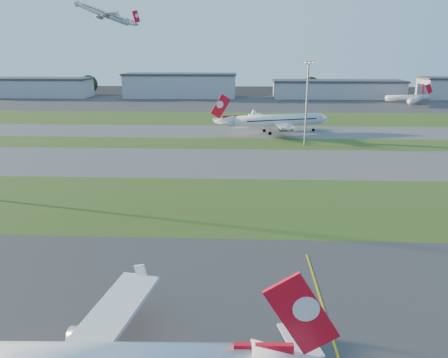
# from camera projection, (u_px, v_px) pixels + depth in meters

# --- Properties ---
(grass_strip_a) EXTENTS (300.00, 34.00, 0.01)m
(grass_strip_a) POSITION_uv_depth(u_px,v_px,m) (265.00, 204.00, 85.10)
(grass_strip_a) COLOR #38501A
(grass_strip_a) RESTS_ON ground
(taxiway_a) EXTENTS (300.00, 32.00, 0.01)m
(taxiway_a) POSITION_uv_depth(u_px,v_px,m) (259.00, 163.00, 116.73)
(taxiway_a) COLOR #515154
(taxiway_a) RESTS_ON ground
(grass_strip_b) EXTENTS (300.00, 18.00, 0.01)m
(grass_strip_b) POSITION_uv_depth(u_px,v_px,m) (257.00, 144.00, 140.70)
(grass_strip_b) COLOR #38501A
(grass_strip_b) RESTS_ON ground
(taxiway_b) EXTENTS (300.00, 26.00, 0.01)m
(taxiway_b) POSITION_uv_depth(u_px,v_px,m) (255.00, 132.00, 161.79)
(taxiway_b) COLOR #515154
(taxiway_b) RESTS_ON ground
(grass_strip_c) EXTENTS (300.00, 40.00, 0.01)m
(grass_strip_c) POSITION_uv_depth(u_px,v_px,m) (253.00, 118.00, 193.43)
(grass_strip_c) COLOR #38501A
(grass_strip_c) RESTS_ON ground
(apron_far) EXTENTS (400.00, 80.00, 0.01)m
(apron_far) POSITION_uv_depth(u_px,v_px,m) (251.00, 103.00, 250.95)
(apron_far) COLOR #333335
(apron_far) RESTS_ON ground
(airliner_taxiing) EXTENTS (40.29, 33.98, 13.01)m
(airliner_taxiing) POSITION_uv_depth(u_px,v_px,m) (276.00, 121.00, 157.41)
(airliner_taxiing) COLOR silver
(airliner_taxiing) RESTS_ON ground
(airliner_departing) EXTENTS (29.46, 25.57, 10.77)m
(airliner_departing) POSITION_uv_depth(u_px,v_px,m) (104.00, 14.00, 234.05)
(airliner_departing) COLOR silver
(mini_jet_near) EXTENTS (17.28, 24.78, 9.48)m
(mini_jet_near) POSITION_uv_depth(u_px,v_px,m) (416.00, 99.00, 239.76)
(mini_jet_near) COLOR silver
(mini_jet_near) RESTS_ON ground
(mini_jet_far) EXTENTS (28.22, 9.09, 9.48)m
(mini_jet_far) POSITION_uv_depth(u_px,v_px,m) (408.00, 98.00, 248.94)
(mini_jet_far) COLOR silver
(mini_jet_far) RESTS_ON ground
(light_mast_centre) EXTENTS (3.20, 0.70, 25.80)m
(light_mast_centre) POSITION_uv_depth(u_px,v_px,m) (307.00, 98.00, 133.98)
(light_mast_centre) COLOR gray
(light_mast_centre) RESTS_ON ground
(hangar_far_west) EXTENTS (91.80, 23.00, 12.20)m
(hangar_far_west) POSITION_uv_depth(u_px,v_px,m) (20.00, 87.00, 284.32)
(hangar_far_west) COLOR #9C9EA3
(hangar_far_west) RESTS_ON ground
(hangar_west) EXTENTS (71.40, 23.00, 15.20)m
(hangar_west) POSITION_uv_depth(u_px,v_px,m) (180.00, 85.00, 279.46)
(hangar_west) COLOR #9C9EA3
(hangar_west) RESTS_ON ground
(hangar_east) EXTENTS (81.60, 23.00, 11.20)m
(hangar_east) POSITION_uv_depth(u_px,v_px,m) (338.00, 89.00, 275.80)
(hangar_east) COLOR #9C9EA3
(hangar_east) RESTS_ON ground
(tree_west) EXTENTS (12.10, 12.10, 13.20)m
(tree_west) POSITION_uv_depth(u_px,v_px,m) (89.00, 84.00, 296.73)
(tree_west) COLOR black
(tree_west) RESTS_ON ground
(tree_mid_west) EXTENTS (9.90, 9.90, 10.80)m
(tree_mid_west) POSITION_uv_depth(u_px,v_px,m) (220.00, 87.00, 289.46)
(tree_mid_west) COLOR black
(tree_mid_west) RESTS_ON ground
(tree_mid_east) EXTENTS (11.55, 11.55, 12.60)m
(tree_mid_east) POSITION_uv_depth(u_px,v_px,m) (311.00, 86.00, 289.53)
(tree_mid_east) COLOR black
(tree_mid_east) RESTS_ON ground
(tree_east) EXTENTS (10.45, 10.45, 11.40)m
(tree_east) POSITION_uv_depth(u_px,v_px,m) (427.00, 87.00, 284.63)
(tree_east) COLOR black
(tree_east) RESTS_ON ground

